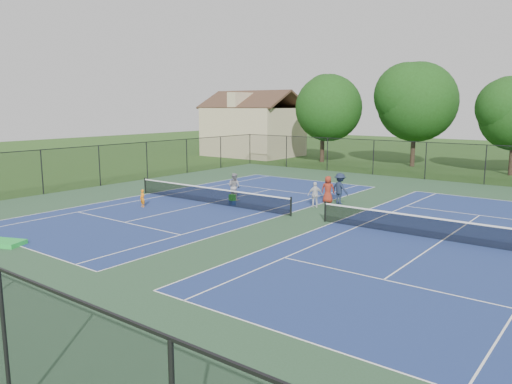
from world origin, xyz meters
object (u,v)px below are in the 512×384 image
Objects in this scene: ball_crate at (232,203)px; bystander_c at (328,189)px; tree_back_a at (323,104)px; child_player at (142,198)px; bystander_b at (340,189)px; instructor at (234,187)px; bystander_a at (315,195)px; ball_hopper at (232,197)px; clapboard_house at (253,129)px; tree_back_b at (416,98)px.

bystander_c is at bearing 44.67° from ball_crate.
child_player is (3.64, -27.23, -5.51)m from tree_back_a.
bystander_b is at bearing 40.84° from ball_crate.
bystander_a is at bearing -167.35° from instructor.
child_player is 5.73m from instructor.
bystander_a is 0.90× the size of bystander_c.
bystander_b reaches higher than ball_hopper.
instructor is 4.69× the size of ball_hopper.
bystander_c is at bearing -43.38° from clapboard_house.
tree_back_a is 0.85× the size of clapboard_house.
bystander_c is (21.66, -20.47, -2.26)m from clapboard_house.
clapboard_house is 6.24× the size of instructor.
ball_crate is 0.33m from ball_hopper.
bystander_b is 5.37× the size of ball_crate.
tree_back_b reaches higher than bystander_a.
tree_back_b is 22.34m from bystander_b.
bystander_c is at bearing -82.94° from tree_back_b.
bystander_b is 6.56m from ball_crate.
bystander_b is at bearing 40.84° from ball_hopper.
clapboard_house is 5.70× the size of bystander_b.
clapboard_house is 29.26× the size of ball_hopper.
tree_back_a is at bearing 107.58° from ball_hopper.
bystander_b is 6.53m from ball_hopper.
instructor is at bearing 43.33° from bystander_b.
tree_back_a is 24.79× the size of ball_hopper.
ball_hopper is at bearing -72.42° from tree_back_a.
bystander_a is at bearing 30.12° from ball_hopper.
ball_crate is at bearing 49.30° from child_player.
ball_crate is at bearing -72.42° from tree_back_a.
clapboard_house reaches higher than instructor.
instructor is (2.92, 4.92, 0.34)m from child_player.
ball_hopper is at bearing 0.00° from ball_crate.
ball_crate is at bearing -54.61° from clapboard_house.
bystander_c is (11.66, -19.47, -5.20)m from tree_back_a.
tree_back_b is at bearing 86.60° from ball_crate.
tree_back_a is at bearing -81.07° from bystander_c.
bystander_b is (5.85, 2.96, 0.08)m from instructor.
tree_back_b is 30.33m from child_player.
bystander_c is (-0.08, 1.66, 0.08)m from bystander_a.
clapboard_house is at bearing 125.39° from ball_hopper.
clapboard_house is 30.34m from bystander_b.
bystander_c reaches higher than ball_hopper.
clapboard_house is at bearing 125.39° from ball_crate.
instructor reaches higher than ball_hopper.
instructor is at bearing 125.50° from ball_crate.
tree_back_b is 25.09m from instructor.
tree_back_b reaches higher than child_player.
tree_back_b is (9.00, 2.00, 0.56)m from tree_back_a.
ball_crate is (-4.26, -2.47, -0.61)m from bystander_a.
bystander_a is 4.08× the size of ball_hopper.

